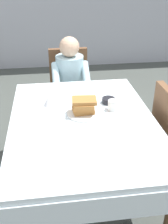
% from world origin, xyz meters
% --- Properties ---
extents(ground_plane, '(14.00, 14.00, 0.00)m').
position_xyz_m(ground_plane, '(0.00, 0.00, 0.00)').
color(ground_plane, '#474C47').
extents(dining_table_main, '(1.12, 1.52, 0.74)m').
position_xyz_m(dining_table_main, '(0.00, 0.00, 0.65)').
color(dining_table_main, silver).
rests_on(dining_table_main, ground).
extents(chair_diner, '(0.44, 0.45, 0.93)m').
position_xyz_m(chair_diner, '(-0.01, 1.17, 0.53)').
color(chair_diner, brown).
rests_on(chair_diner, ground).
extents(diner_person, '(0.40, 0.43, 1.12)m').
position_xyz_m(diner_person, '(-0.01, 1.01, 0.67)').
color(diner_person, silver).
rests_on(diner_person, ground).
extents(plate_breakfast, '(0.28, 0.28, 0.02)m').
position_xyz_m(plate_breakfast, '(0.02, 0.08, 0.75)').
color(plate_breakfast, white).
rests_on(plate_breakfast, dining_table_main).
extents(breakfast_stack, '(0.20, 0.16, 0.12)m').
position_xyz_m(breakfast_stack, '(0.02, 0.08, 0.82)').
color(breakfast_stack, '#A36B33').
rests_on(breakfast_stack, plate_breakfast).
extents(cup_coffee, '(0.11, 0.08, 0.08)m').
position_xyz_m(cup_coffee, '(0.26, 0.12, 0.78)').
color(cup_coffee, white).
rests_on(cup_coffee, dining_table_main).
extents(bowl_butter, '(0.11, 0.11, 0.04)m').
position_xyz_m(bowl_butter, '(0.25, 0.24, 0.76)').
color(bowl_butter, black).
rests_on(bowl_butter, dining_table_main).
extents(syrup_pitcher, '(0.08, 0.08, 0.07)m').
position_xyz_m(syrup_pitcher, '(-0.26, 0.26, 0.78)').
color(syrup_pitcher, silver).
rests_on(syrup_pitcher, dining_table_main).
extents(fork_left_of_plate, '(0.03, 0.18, 0.00)m').
position_xyz_m(fork_left_of_plate, '(-0.17, 0.06, 0.74)').
color(fork_left_of_plate, silver).
rests_on(fork_left_of_plate, dining_table_main).
extents(knife_right_of_plate, '(0.02, 0.20, 0.00)m').
position_xyz_m(knife_right_of_plate, '(0.21, 0.06, 0.74)').
color(knife_right_of_plate, silver).
rests_on(knife_right_of_plate, dining_table_main).
extents(spoon_near_edge, '(0.15, 0.03, 0.00)m').
position_xyz_m(spoon_near_edge, '(0.01, -0.24, 0.74)').
color(spoon_near_edge, silver).
rests_on(spoon_near_edge, dining_table_main).
extents(napkin_folded, '(0.18, 0.13, 0.01)m').
position_xyz_m(napkin_folded, '(-0.28, -0.07, 0.74)').
color(napkin_folded, white).
rests_on(napkin_folded, dining_table_main).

